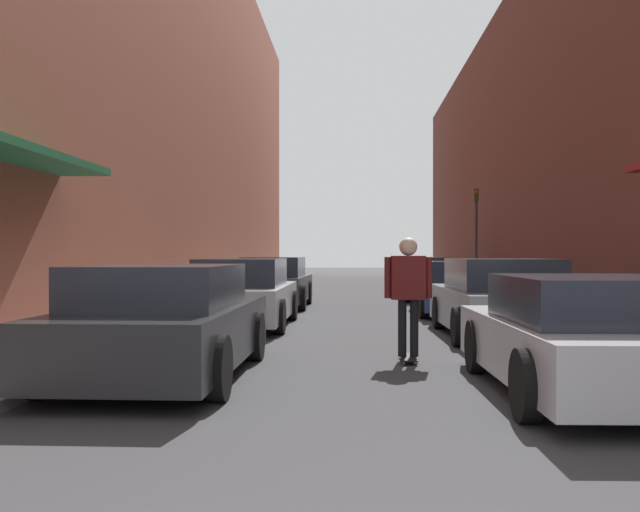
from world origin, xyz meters
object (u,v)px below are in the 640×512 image
(parked_car_right_0, at_px, (588,337))
(parked_car_right_2, at_px, (457,289))
(parked_car_right_1, at_px, (500,300))
(parked_car_left_0, at_px, (164,323))
(traffic_light, at_px, (476,229))
(parked_car_right_3, at_px, (432,282))
(parked_car_left_1, at_px, (243,294))
(parked_car_left_2, at_px, (274,283))
(parked_car_right_4, at_px, (420,275))
(skateboarder, at_px, (408,285))

(parked_car_right_0, bearing_deg, parked_car_right_2, 89.65)
(parked_car_right_0, distance_m, parked_car_right_2, 9.93)
(parked_car_right_1, relative_size, parked_car_right_2, 1.12)
(parked_car_right_2, bearing_deg, parked_car_left_0, -117.94)
(parked_car_right_2, relative_size, traffic_light, 1.07)
(parked_car_right_2, height_order, parked_car_right_3, parked_car_right_2)
(parked_car_left_1, distance_m, parked_car_right_2, 5.73)
(parked_car_left_0, height_order, parked_car_right_3, parked_car_left_0)
(parked_car_right_3, bearing_deg, parked_car_left_1, -119.35)
(parked_car_right_3, distance_m, traffic_light, 3.79)
(parked_car_left_2, relative_size, parked_car_right_3, 0.97)
(parked_car_right_4, bearing_deg, traffic_light, -49.74)
(parked_car_left_0, height_order, parked_car_left_2, parked_car_left_2)
(parked_car_left_0, distance_m, parked_car_right_0, 4.84)
(parked_car_left_0, bearing_deg, parked_car_right_2, 62.06)
(parked_car_right_3, distance_m, parked_car_right_4, 4.88)
(skateboarder, height_order, traffic_light, traffic_light)
(parked_car_right_4, bearing_deg, skateboarder, -95.87)
(parked_car_right_0, xyz_separation_m, parked_car_right_2, (0.06, 9.93, 0.01))
(parked_car_right_2, distance_m, parked_car_right_3, 5.34)
(skateboarder, bearing_deg, parked_car_right_0, -52.63)
(parked_car_left_1, xyz_separation_m, parked_car_right_3, (4.77, 8.49, -0.09))
(parked_car_right_2, height_order, skateboarder, skateboarder)
(parked_car_left_2, height_order, parked_car_right_3, parked_car_left_2)
(parked_car_left_2, xyz_separation_m, parked_car_right_4, (4.78, 8.17, -0.03))
(parked_car_left_0, distance_m, parked_car_left_2, 11.15)
(traffic_light, bearing_deg, parked_car_left_2, -137.34)
(parked_car_left_2, height_order, parked_car_right_0, parked_car_left_2)
(parked_car_left_0, relative_size, parked_car_right_4, 1.11)
(parked_car_left_0, height_order, traffic_light, traffic_light)
(parked_car_left_1, distance_m, parked_car_left_2, 5.20)
(parked_car_right_1, bearing_deg, parked_car_right_0, -91.53)
(parked_car_right_3, xyz_separation_m, parked_car_right_4, (0.07, 4.88, 0.07))
(parked_car_right_3, distance_m, skateboarder, 13.15)
(parked_car_left_2, distance_m, skateboarder, 10.17)
(parked_car_left_1, xyz_separation_m, traffic_light, (6.63, 11.26, 1.71))
(parked_car_left_2, relative_size, parked_car_right_4, 1.03)
(parked_car_left_0, distance_m, traffic_light, 18.53)
(parked_car_left_1, xyz_separation_m, parked_car_right_0, (4.73, -6.78, -0.05))
(parked_car_right_0, bearing_deg, parked_car_left_2, 111.26)
(parked_car_right_1, bearing_deg, parked_car_right_2, 90.94)
(parked_car_left_0, xyz_separation_m, parked_car_left_1, (0.04, 5.95, 0.00))
(parked_car_left_1, height_order, parked_car_left_2, parked_car_left_2)
(parked_car_left_1, bearing_deg, skateboarder, -56.44)
(parked_car_left_2, bearing_deg, parked_car_right_3, 34.91)
(parked_car_right_1, xyz_separation_m, skateboarder, (-1.86, -2.92, 0.39))
(parked_car_left_2, relative_size, parked_car_right_0, 0.97)
(parked_car_left_1, distance_m, skateboarder, 5.45)
(parked_car_left_0, distance_m, parked_car_right_2, 10.30)
(parked_car_left_1, bearing_deg, parked_car_right_4, 70.07)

